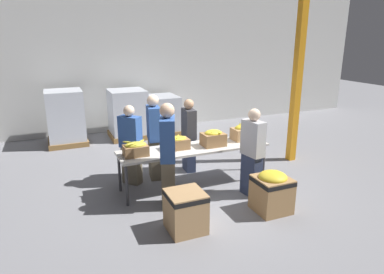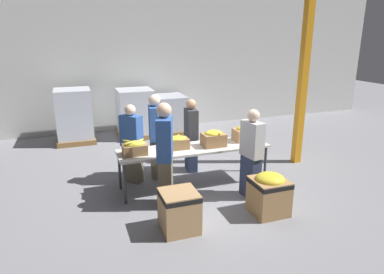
{
  "view_description": "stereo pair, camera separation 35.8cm",
  "coord_description": "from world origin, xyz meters",
  "px_view_note": "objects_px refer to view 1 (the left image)",
  "views": [
    {
      "loc": [
        -2.35,
        -5.47,
        2.74
      ],
      "look_at": [
        -0.03,
        0.02,
        0.96
      ],
      "focal_mm": 32.0,
      "sensor_mm": 36.0,
      "label": 1
    },
    {
      "loc": [
        -2.02,
        -5.6,
        2.74
      ],
      "look_at": [
        -0.03,
        0.02,
        0.96
      ],
      "focal_mm": 32.0,
      "sensor_mm": 36.0,
      "label": 2
    }
  ],
  "objects_px": {
    "volunteer_3": "(168,157)",
    "pallet_stack_0": "(128,114)",
    "banana_box_2": "(213,138)",
    "banana_box_0": "(136,149)",
    "banana_box_1": "(177,142)",
    "donation_bin_1": "(272,190)",
    "sorting_table": "(194,150)",
    "donation_bin_0": "(186,210)",
    "support_pillar": "(298,71)",
    "pallet_stack_1": "(66,118)",
    "volunteer_0": "(154,138)",
    "pallet_stack_2": "(159,115)",
    "volunteer_2": "(131,145)",
    "volunteer_4": "(189,136)",
    "volunteer_1": "(252,153)",
    "banana_box_3": "(244,132)"
  },
  "relations": [
    {
      "from": "pallet_stack_0",
      "to": "banana_box_3",
      "type": "bearing_deg",
      "value": -67.37
    },
    {
      "from": "donation_bin_1",
      "to": "support_pillar",
      "type": "height_order",
      "value": "support_pillar"
    },
    {
      "from": "volunteer_0",
      "to": "banana_box_2",
      "type": "bearing_deg",
      "value": 61.64
    },
    {
      "from": "volunteer_0",
      "to": "pallet_stack_2",
      "type": "xyz_separation_m",
      "value": [
        1.07,
        3.06,
        -0.3
      ]
    },
    {
      "from": "pallet_stack_2",
      "to": "volunteer_4",
      "type": "bearing_deg",
      "value": -95.91
    },
    {
      "from": "sorting_table",
      "to": "volunteer_2",
      "type": "distance_m",
      "value": 1.19
    },
    {
      "from": "pallet_stack_2",
      "to": "volunteer_0",
      "type": "bearing_deg",
      "value": -109.35
    },
    {
      "from": "banana_box_1",
      "to": "donation_bin_1",
      "type": "height_order",
      "value": "banana_box_1"
    },
    {
      "from": "banana_box_3",
      "to": "volunteer_1",
      "type": "height_order",
      "value": "volunteer_1"
    },
    {
      "from": "volunteer_4",
      "to": "pallet_stack_0",
      "type": "distance_m",
      "value": 2.98
    },
    {
      "from": "sorting_table",
      "to": "banana_box_0",
      "type": "distance_m",
      "value": 1.11
    },
    {
      "from": "volunteer_3",
      "to": "banana_box_0",
      "type": "bearing_deg",
      "value": 55.37
    },
    {
      "from": "banana_box_1",
      "to": "sorting_table",
      "type": "bearing_deg",
      "value": -6.62
    },
    {
      "from": "banana_box_3",
      "to": "support_pillar",
      "type": "xyz_separation_m",
      "value": [
        1.51,
        0.37,
        1.08
      ]
    },
    {
      "from": "banana_box_0",
      "to": "volunteer_2",
      "type": "xyz_separation_m",
      "value": [
        0.05,
        0.6,
        -0.13
      ]
    },
    {
      "from": "volunteer_3",
      "to": "volunteer_1",
      "type": "bearing_deg",
      "value": -76.41
    },
    {
      "from": "donation_bin_1",
      "to": "pallet_stack_2",
      "type": "height_order",
      "value": "pallet_stack_2"
    },
    {
      "from": "sorting_table",
      "to": "pallet_stack_2",
      "type": "xyz_separation_m",
      "value": [
        0.51,
        3.72,
        -0.18
      ]
    },
    {
      "from": "banana_box_0",
      "to": "banana_box_1",
      "type": "bearing_deg",
      "value": 4.63
    },
    {
      "from": "volunteer_1",
      "to": "pallet_stack_0",
      "type": "bearing_deg",
      "value": 5.82
    },
    {
      "from": "sorting_table",
      "to": "banana_box_2",
      "type": "relative_size",
      "value": 6.69
    },
    {
      "from": "donation_bin_0",
      "to": "support_pillar",
      "type": "relative_size",
      "value": 0.15
    },
    {
      "from": "sorting_table",
      "to": "support_pillar",
      "type": "xyz_separation_m",
      "value": [
        2.59,
        0.44,
        1.29
      ]
    },
    {
      "from": "banana_box_1",
      "to": "volunteer_2",
      "type": "bearing_deg",
      "value": 143.5
    },
    {
      "from": "support_pillar",
      "to": "donation_bin_0",
      "type": "bearing_deg",
      "value": -151.3
    },
    {
      "from": "banana_box_2",
      "to": "banana_box_0",
      "type": "bearing_deg",
      "value": 179.41
    },
    {
      "from": "volunteer_2",
      "to": "donation_bin_1",
      "type": "xyz_separation_m",
      "value": [
        1.81,
        -1.95,
        -0.39
      ]
    },
    {
      "from": "donation_bin_1",
      "to": "pallet_stack_1",
      "type": "height_order",
      "value": "pallet_stack_1"
    },
    {
      "from": "volunteer_3",
      "to": "volunteer_4",
      "type": "relative_size",
      "value": 1.15
    },
    {
      "from": "sorting_table",
      "to": "banana_box_3",
      "type": "relative_size",
      "value": 6.22
    },
    {
      "from": "banana_box_2",
      "to": "support_pillar",
      "type": "bearing_deg",
      "value": 12.23
    },
    {
      "from": "volunteer_0",
      "to": "pallet_stack_2",
      "type": "height_order",
      "value": "volunteer_0"
    },
    {
      "from": "volunteer_3",
      "to": "pallet_stack_0",
      "type": "height_order",
      "value": "volunteer_3"
    },
    {
      "from": "banana_box_1",
      "to": "donation_bin_1",
      "type": "bearing_deg",
      "value": -52.52
    },
    {
      "from": "donation_bin_0",
      "to": "volunteer_0",
      "type": "bearing_deg",
      "value": 85.54
    },
    {
      "from": "pallet_stack_0",
      "to": "banana_box_2",
      "type": "bearing_deg",
      "value": -78.15
    },
    {
      "from": "banana_box_2",
      "to": "pallet_stack_1",
      "type": "xyz_separation_m",
      "value": [
        -2.39,
        3.71,
        -0.22
      ]
    },
    {
      "from": "banana_box_3",
      "to": "donation_bin_1",
      "type": "bearing_deg",
      "value": -102.6
    },
    {
      "from": "donation_bin_1",
      "to": "volunteer_1",
      "type": "bearing_deg",
      "value": 88.6
    },
    {
      "from": "volunteer_2",
      "to": "volunteer_4",
      "type": "bearing_deg",
      "value": 56.55
    },
    {
      "from": "volunteer_1",
      "to": "donation_bin_1",
      "type": "distance_m",
      "value": 0.76
    },
    {
      "from": "banana_box_0",
      "to": "volunteer_3",
      "type": "bearing_deg",
      "value": -54.45
    },
    {
      "from": "donation_bin_0",
      "to": "pallet_stack_0",
      "type": "distance_m",
      "value": 5.06
    },
    {
      "from": "volunteer_0",
      "to": "volunteer_4",
      "type": "relative_size",
      "value": 1.1
    },
    {
      "from": "donation_bin_0",
      "to": "banana_box_2",
      "type": "bearing_deg",
      "value": 50.75
    },
    {
      "from": "volunteer_0",
      "to": "volunteer_3",
      "type": "bearing_deg",
      "value": 2.27
    },
    {
      "from": "pallet_stack_1",
      "to": "banana_box_3",
      "type": "bearing_deg",
      "value": -49.18
    },
    {
      "from": "donation_bin_0",
      "to": "sorting_table",
      "type": "bearing_deg",
      "value": 62.2
    },
    {
      "from": "sorting_table",
      "to": "donation_bin_1",
      "type": "height_order",
      "value": "sorting_table"
    },
    {
      "from": "donation_bin_1",
      "to": "pallet_stack_2",
      "type": "distance_m",
      "value": 5.1
    }
  ]
}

